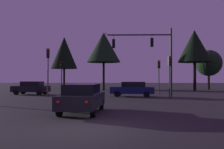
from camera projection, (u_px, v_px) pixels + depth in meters
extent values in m
plane|color=#262326|center=(113.00, 92.00, 33.03)|extent=(168.00, 168.00, 0.00)
cylinder|color=#232326|center=(171.00, 62.00, 24.63)|extent=(0.20, 0.20, 6.99)
cylinder|color=#232326|center=(139.00, 35.00, 24.76)|extent=(6.50, 0.25, 0.14)
ellipsoid|color=#F4EACC|center=(104.00, 34.00, 24.85)|extent=(0.56, 0.28, 0.16)
cylinder|color=#232326|center=(152.00, 36.00, 24.73)|extent=(0.05, 0.05, 0.33)
cube|color=black|center=(152.00, 42.00, 24.72)|extent=(0.30, 0.24, 0.90)
sphere|color=red|center=(152.00, 40.00, 24.86)|extent=(0.18, 0.18, 0.18)
sphere|color=#56380C|center=(152.00, 43.00, 24.86)|extent=(0.18, 0.18, 0.18)
sphere|color=#0C4219|center=(152.00, 45.00, 24.85)|extent=(0.18, 0.18, 0.18)
cylinder|color=#232326|center=(114.00, 37.00, 24.82)|extent=(0.05, 0.05, 0.43)
cube|color=black|center=(114.00, 44.00, 24.81)|extent=(0.30, 0.24, 0.90)
sphere|color=red|center=(114.00, 41.00, 24.96)|extent=(0.18, 0.18, 0.18)
sphere|color=#56380C|center=(114.00, 44.00, 24.95)|extent=(0.18, 0.18, 0.18)
sphere|color=#0C4219|center=(114.00, 46.00, 24.95)|extent=(0.18, 0.18, 0.18)
cylinder|color=#232326|center=(170.00, 82.00, 22.38)|extent=(0.12, 0.12, 3.00)
cube|color=black|center=(170.00, 61.00, 22.42)|extent=(0.37, 0.33, 0.90)
sphere|color=red|center=(171.00, 58.00, 22.29)|extent=(0.18, 0.18, 0.18)
sphere|color=#56380C|center=(171.00, 61.00, 22.29)|extent=(0.18, 0.18, 0.18)
sphere|color=#0C4219|center=(171.00, 64.00, 22.28)|extent=(0.18, 0.18, 0.18)
cylinder|color=#232326|center=(61.00, 81.00, 29.08)|extent=(0.12, 0.12, 3.06)
cube|color=black|center=(62.00, 65.00, 29.12)|extent=(0.35, 0.31, 0.90)
sphere|color=red|center=(61.00, 62.00, 28.99)|extent=(0.18, 0.18, 0.18)
sphere|color=#56380C|center=(61.00, 65.00, 28.98)|extent=(0.18, 0.18, 0.18)
sphere|color=#0C4219|center=(61.00, 67.00, 28.98)|extent=(0.18, 0.18, 0.18)
cylinder|color=#232326|center=(159.00, 81.00, 28.58)|extent=(0.12, 0.12, 3.08)
cube|color=black|center=(159.00, 64.00, 28.62)|extent=(0.34, 0.29, 0.90)
sphere|color=red|center=(159.00, 62.00, 28.48)|extent=(0.18, 0.18, 0.18)
sphere|color=#56380C|center=(159.00, 64.00, 28.48)|extent=(0.18, 0.18, 0.18)
sphere|color=#0C4219|center=(159.00, 67.00, 28.47)|extent=(0.18, 0.18, 0.18)
cylinder|color=#232326|center=(48.00, 78.00, 23.66)|extent=(0.12, 0.12, 3.86)
cube|color=black|center=(48.00, 53.00, 23.70)|extent=(0.35, 0.31, 0.90)
sphere|color=red|center=(48.00, 50.00, 23.57)|extent=(0.18, 0.18, 0.18)
sphere|color=#56380C|center=(48.00, 53.00, 23.57)|extent=(0.18, 0.18, 0.18)
sphere|color=#0C4219|center=(48.00, 56.00, 23.56)|extent=(0.18, 0.18, 0.18)
cube|color=black|center=(83.00, 100.00, 12.96)|extent=(2.05, 4.54, 0.68)
cube|color=black|center=(82.00, 89.00, 12.82)|extent=(1.69, 2.48, 0.52)
cylinder|color=black|center=(75.00, 104.00, 14.49)|extent=(0.23, 0.65, 0.64)
cylinder|color=black|center=(102.00, 104.00, 14.34)|extent=(0.23, 0.65, 0.64)
cylinder|color=black|center=(59.00, 110.00, 11.56)|extent=(0.23, 0.65, 0.64)
cylinder|color=black|center=(93.00, 110.00, 11.41)|extent=(0.23, 0.65, 0.64)
sphere|color=red|center=(58.00, 102.00, 10.79)|extent=(0.14, 0.14, 0.14)
sphere|color=red|center=(86.00, 102.00, 10.67)|extent=(0.14, 0.14, 0.14)
cube|color=black|center=(31.00, 89.00, 27.98)|extent=(4.19, 2.14, 0.68)
cube|color=black|center=(32.00, 84.00, 27.97)|extent=(2.31, 1.75, 0.52)
cylinder|color=black|center=(16.00, 92.00, 27.30)|extent=(0.65, 0.24, 0.64)
cylinder|color=black|center=(23.00, 91.00, 28.94)|extent=(0.65, 0.24, 0.64)
cylinder|color=black|center=(39.00, 92.00, 27.00)|extent=(0.65, 0.24, 0.64)
cylinder|color=black|center=(45.00, 92.00, 28.65)|extent=(0.65, 0.24, 0.64)
sphere|color=red|center=(46.00, 88.00, 27.11)|extent=(0.14, 0.14, 0.14)
sphere|color=red|center=(50.00, 88.00, 28.40)|extent=(0.14, 0.14, 0.14)
cube|color=#0F1947|center=(132.00, 90.00, 24.71)|extent=(4.51, 2.14, 0.68)
cube|color=black|center=(134.00, 84.00, 24.70)|extent=(2.48, 1.72, 0.52)
cylinder|color=black|center=(117.00, 94.00, 24.10)|extent=(0.65, 0.25, 0.64)
cylinder|color=black|center=(119.00, 93.00, 25.66)|extent=(0.65, 0.25, 0.64)
cylinder|color=black|center=(147.00, 94.00, 23.74)|extent=(0.65, 0.25, 0.64)
cylinder|color=black|center=(146.00, 93.00, 25.29)|extent=(0.65, 0.25, 0.64)
sphere|color=red|center=(154.00, 90.00, 23.81)|extent=(0.14, 0.14, 0.14)
sphere|color=red|center=(154.00, 89.00, 25.04)|extent=(0.14, 0.14, 0.14)
cylinder|color=black|center=(195.00, 76.00, 37.56)|extent=(0.44, 0.44, 4.42)
cone|color=black|center=(195.00, 46.00, 37.65)|extent=(5.16, 5.16, 5.01)
cylinder|color=black|center=(104.00, 76.00, 38.18)|extent=(0.36, 0.36, 4.45)
cone|color=black|center=(104.00, 47.00, 38.27)|extent=(5.30, 5.30, 4.75)
cylinder|color=black|center=(209.00, 81.00, 41.06)|extent=(0.36, 0.36, 2.97)
sphere|color=black|center=(209.00, 63.00, 41.12)|extent=(4.41, 4.41, 4.41)
cylinder|color=black|center=(64.00, 78.00, 47.85)|extent=(0.41, 0.41, 3.86)
cone|color=black|center=(64.00, 53.00, 47.95)|extent=(5.17, 5.17, 6.29)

